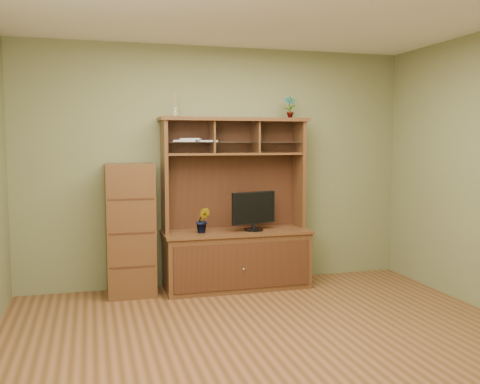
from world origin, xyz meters
name	(u,v)px	position (x,y,z in m)	size (l,w,h in m)	color
room	(277,178)	(0.00, 0.00, 1.35)	(4.54, 4.04, 2.74)	#513117
media_hutch	(236,241)	(0.13, 1.73, 0.52)	(1.66, 0.61, 1.90)	#3F2312
monitor	(254,210)	(0.32, 1.65, 0.88)	(0.53, 0.21, 0.43)	black
orchid_plant	(203,220)	(-0.26, 1.65, 0.79)	(0.15, 0.12, 0.28)	#28521C
top_plant	(290,107)	(0.79, 1.80, 2.03)	(0.14, 0.09, 0.26)	#376122
reed_diffuser	(175,107)	(-0.53, 1.80, 2.01)	(0.06, 0.06, 0.28)	silver
magazines	(194,140)	(-0.32, 1.80, 1.65)	(0.52, 0.23, 0.04)	silver
side_cabinet	(130,230)	(-1.02, 1.75, 0.70)	(0.50, 0.46, 1.41)	#3F2312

